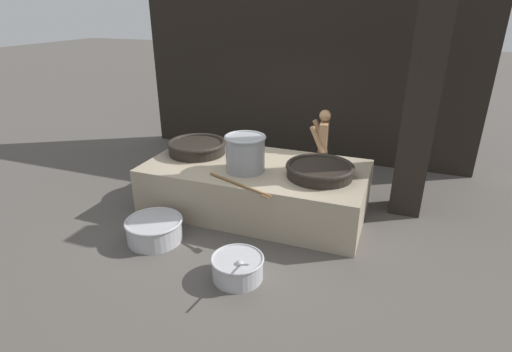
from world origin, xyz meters
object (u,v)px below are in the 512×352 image
(stock_pot, at_px, (245,153))
(prep_bowl_meat, at_px, (154,229))
(giant_wok_near, at_px, (197,147))
(cook, at_px, (323,147))
(prep_bowl_vegetables, at_px, (238,267))
(giant_wok_far, at_px, (320,170))

(stock_pot, bearing_deg, prep_bowl_meat, -127.77)
(giant_wok_near, height_order, stock_pot, stock_pot)
(cook, distance_m, prep_bowl_vegetables, 3.28)
(giant_wok_far, distance_m, cook, 1.35)
(cook, distance_m, prep_bowl_meat, 3.45)
(prep_bowl_meat, bearing_deg, prep_bowl_vegetables, -14.75)
(stock_pot, bearing_deg, cook, 57.53)
(giant_wok_near, xyz_separation_m, giant_wok_far, (2.33, -0.28, -0.01))
(prep_bowl_vegetables, distance_m, prep_bowl_meat, 1.59)
(prep_bowl_meat, bearing_deg, cook, 55.03)
(giant_wok_near, height_order, giant_wok_far, giant_wok_near)
(giant_wok_near, xyz_separation_m, prep_bowl_vegetables, (1.69, -2.13, -0.75))
(giant_wok_near, relative_size, prep_bowl_meat, 1.23)
(giant_wok_near, xyz_separation_m, stock_pot, (1.14, -0.46, 0.18))
(prep_bowl_meat, bearing_deg, stock_pot, 52.23)
(stock_pot, height_order, prep_bowl_meat, stock_pot)
(prep_bowl_meat, bearing_deg, giant_wok_far, 33.69)
(giant_wok_near, bearing_deg, stock_pot, -22.05)
(giant_wok_near, relative_size, giant_wok_far, 0.98)
(giant_wok_far, xyz_separation_m, cook, (-0.23, 1.33, -0.08))
(cook, height_order, prep_bowl_vegetables, cook)
(cook, bearing_deg, giant_wok_far, 93.01)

